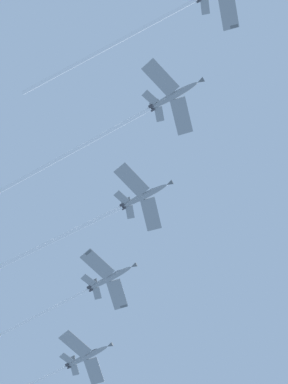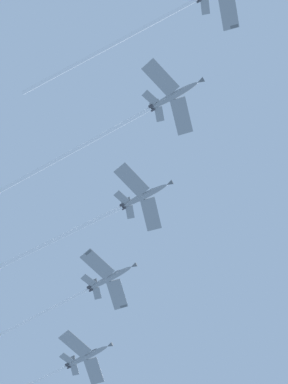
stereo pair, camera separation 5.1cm
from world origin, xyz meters
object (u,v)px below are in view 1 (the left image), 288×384
(jet_third, at_px, (98,218))
(jet_second, at_px, (126,122))
(jet_fifth, at_px, (62,368))
(jet_fourth, at_px, (82,293))
(jet_lead, at_px, (173,12))

(jet_third, bearing_deg, jet_second, 143.53)
(jet_second, xyz_separation_m, jet_fifth, (56.37, -43.91, -6.48))
(jet_second, height_order, jet_fourth, jet_second)
(jet_second, bearing_deg, jet_third, -36.47)
(jet_fourth, height_order, jet_fifth, jet_fourth)
(jet_fifth, bearing_deg, jet_second, 142.08)
(jet_lead, relative_size, jet_second, 0.98)
(jet_lead, height_order, jet_fifth, jet_lead)
(jet_third, height_order, jet_fourth, jet_third)
(jet_fourth, bearing_deg, jet_lead, 145.18)
(jet_fourth, bearing_deg, jet_second, 142.17)
(jet_lead, distance_m, jet_second, 26.71)
(jet_lead, distance_m, jet_third, 52.15)
(jet_fourth, bearing_deg, jet_fifth, -38.09)
(jet_second, relative_size, jet_fourth, 1.08)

